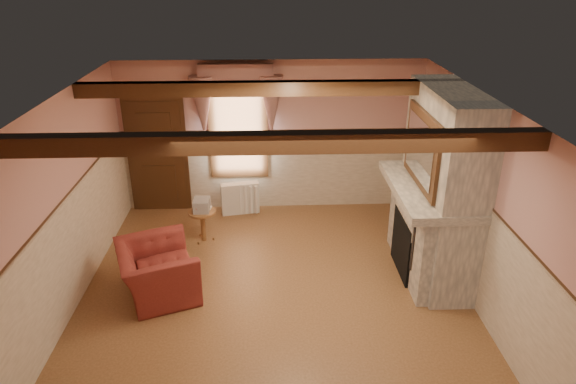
{
  "coord_description": "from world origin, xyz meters",
  "views": [
    {
      "loc": [
        -0.05,
        -6.04,
        4.33
      ],
      "look_at": [
        0.22,
        0.8,
        1.26
      ],
      "focal_mm": 32.0,
      "sensor_mm": 36.0,
      "label": 1
    }
  ],
  "objects_px": {
    "armchair": "(157,271)",
    "mantel_clock": "(421,166)",
    "side_table": "(203,226)",
    "bowl": "(430,182)",
    "radiator": "(240,198)",
    "oil_lamp": "(421,163)"
  },
  "relations": [
    {
      "from": "bowl",
      "to": "oil_lamp",
      "type": "relative_size",
      "value": 1.17
    },
    {
      "from": "bowl",
      "to": "oil_lamp",
      "type": "bearing_deg",
      "value": 90.0
    },
    {
      "from": "side_table",
      "to": "radiator",
      "type": "height_order",
      "value": "radiator"
    },
    {
      "from": "radiator",
      "to": "bowl",
      "type": "bearing_deg",
      "value": -46.23
    },
    {
      "from": "oil_lamp",
      "to": "mantel_clock",
      "type": "bearing_deg",
      "value": 90.0
    },
    {
      "from": "side_table",
      "to": "mantel_clock",
      "type": "height_order",
      "value": "mantel_clock"
    },
    {
      "from": "radiator",
      "to": "oil_lamp",
      "type": "bearing_deg",
      "value": -39.36
    },
    {
      "from": "radiator",
      "to": "mantel_clock",
      "type": "bearing_deg",
      "value": -39.25
    },
    {
      "from": "armchair",
      "to": "radiator",
      "type": "xyz_separation_m",
      "value": [
        1.04,
        2.56,
        -0.08
      ]
    },
    {
      "from": "side_table",
      "to": "armchair",
      "type": "bearing_deg",
      "value": -106.82
    },
    {
      "from": "mantel_clock",
      "to": "radiator",
      "type": "bearing_deg",
      "value": 150.99
    },
    {
      "from": "armchair",
      "to": "mantel_clock",
      "type": "xyz_separation_m",
      "value": [
        3.89,
        0.98,
        1.14
      ]
    },
    {
      "from": "radiator",
      "to": "oil_lamp",
      "type": "relative_size",
      "value": 2.5
    },
    {
      "from": "bowl",
      "to": "mantel_clock",
      "type": "xyz_separation_m",
      "value": [
        0.0,
        0.49,
        0.06
      ]
    },
    {
      "from": "side_table",
      "to": "mantel_clock",
      "type": "distance_m",
      "value": 3.69
    },
    {
      "from": "armchair",
      "to": "mantel_clock",
      "type": "relative_size",
      "value": 4.82
    },
    {
      "from": "armchair",
      "to": "oil_lamp",
      "type": "distance_m",
      "value": 4.18
    },
    {
      "from": "side_table",
      "to": "oil_lamp",
      "type": "relative_size",
      "value": 1.96
    },
    {
      "from": "radiator",
      "to": "armchair",
      "type": "bearing_deg",
      "value": -122.37
    },
    {
      "from": "oil_lamp",
      "to": "side_table",
      "type": "bearing_deg",
      "value": 170.76
    },
    {
      "from": "bowl",
      "to": "radiator",
      "type": "bearing_deg",
      "value": 144.01
    },
    {
      "from": "side_table",
      "to": "bowl",
      "type": "height_order",
      "value": "bowl"
    }
  ]
}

